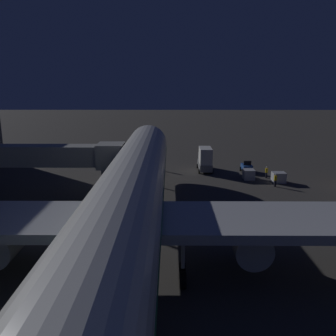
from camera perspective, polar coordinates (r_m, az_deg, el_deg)
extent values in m
plane|color=#383533|center=(35.02, -5.12, -10.22)|extent=(320.00, 320.00, 0.00)
cylinder|color=silver|center=(26.37, -6.84, -5.87)|extent=(5.44, 54.39, 5.44)
sphere|color=silver|center=(52.69, -3.22, 4.03)|extent=(5.33, 5.33, 5.33)
cube|color=#196033|center=(26.51, -6.81, -6.71)|extent=(5.50, 52.22, 0.50)
cube|color=black|center=(50.93, -3.34, 4.78)|extent=(2.99, 1.40, 0.90)
cube|color=#B7BABF|center=(25.95, -7.00, -8.45)|extent=(48.20, 6.60, 0.70)
cylinder|color=#B7BABF|center=(28.04, 12.78, -11.12)|extent=(2.73, 5.16, 2.73)
cylinder|color=black|center=(30.35, 11.75, -9.10)|extent=(2.32, 0.15, 2.32)
cylinder|color=#B7BABF|center=(30.12, -24.59, -10.29)|extent=(2.73, 5.16, 2.73)
cylinder|color=black|center=(32.28, -22.69, -8.50)|extent=(2.32, 0.15, 2.32)
cylinder|color=#B7BABF|center=(49.91, -3.41, -0.20)|extent=(0.28, 0.28, 2.05)
cylinder|color=black|center=(50.32, -3.39, -2.00)|extent=(0.45, 1.20, 1.20)
cylinder|color=#B7BABF|center=(25.78, 2.44, -13.89)|extent=(0.28, 0.28, 2.05)
cylinder|color=black|center=(27.12, 2.35, -16.30)|extent=(0.45, 1.20, 1.20)
cylinder|color=black|center=(26.01, 2.46, -17.72)|extent=(0.45, 1.20, 1.20)
cylinder|color=#B7BABF|center=(26.82, -16.32, -13.31)|extent=(0.28, 0.28, 2.05)
cylinder|color=black|center=(28.12, -15.71, -15.68)|extent=(0.45, 1.20, 1.20)
cylinder|color=black|center=(27.05, -16.48, -16.99)|extent=(0.45, 1.20, 1.20)
cube|color=#9E9E99|center=(47.38, -22.85, 1.89)|extent=(22.57, 2.60, 2.50)
cube|color=#9E9E99|center=(44.17, -9.26, 2.01)|extent=(3.20, 3.40, 3.00)
cube|color=black|center=(43.96, -7.46, 2.01)|extent=(0.70, 3.20, 2.70)
cylinder|color=#B7BABF|center=(45.12, -10.36, -2.12)|extent=(0.56, 0.56, 4.12)
cylinder|color=black|center=(45.52, -9.52, -4.26)|extent=(0.25, 0.60, 0.60)
cylinder|color=black|center=(45.74, -11.01, -4.23)|extent=(0.25, 0.60, 0.60)
cube|color=slate|center=(58.31, 5.98, 0.43)|extent=(2.00, 5.35, 1.10)
cube|color=silver|center=(57.27, 6.09, 2.04)|extent=(1.90, 3.74, 2.51)
cube|color=slate|center=(59.89, 5.84, 1.87)|extent=(1.80, 1.60, 1.10)
cylinder|color=black|center=(60.36, 6.80, 0.33)|extent=(0.24, 0.70, 0.70)
cylinder|color=black|center=(60.16, 4.79, 0.33)|extent=(0.24, 0.70, 0.70)
cylinder|color=black|center=(56.75, 7.21, -0.54)|extent=(0.24, 0.70, 0.70)
cylinder|color=black|center=(56.53, 5.08, -0.54)|extent=(0.24, 0.70, 0.70)
cube|color=#234C9E|center=(58.49, 12.63, 0.11)|extent=(1.50, 2.52, 0.90)
cube|color=black|center=(57.96, 12.75, 0.80)|extent=(1.20, 0.20, 0.70)
cylinder|color=black|center=(59.61, 13.20, -0.11)|extent=(0.24, 0.70, 0.70)
cylinder|color=black|center=(59.27, 11.67, -0.11)|extent=(0.24, 0.70, 0.70)
cylinder|color=black|center=(57.94, 13.57, -0.52)|extent=(0.24, 0.70, 0.70)
cylinder|color=black|center=(57.59, 12.00, -0.52)|extent=(0.24, 0.70, 0.70)
cube|color=#B7BABF|center=(53.63, 17.50, -1.46)|extent=(1.85, 1.56, 1.51)
cube|color=#B7BABF|center=(54.29, 12.96, -1.00)|extent=(1.59, 1.76, 1.49)
cylinder|color=black|center=(55.66, 15.65, -1.13)|extent=(0.28, 0.28, 0.87)
cylinder|color=yellow|center=(55.48, 15.70, -0.38)|extent=(0.40, 0.40, 0.64)
sphere|color=tan|center=(55.38, 15.72, 0.06)|extent=(0.24, 0.24, 0.24)
sphere|color=white|center=(55.37, 15.73, 0.11)|extent=(0.23, 0.23, 0.23)
cylinder|color=black|center=(57.66, -0.64, -0.11)|extent=(0.28, 0.28, 0.89)
cylinder|color=yellow|center=(57.49, -0.65, 0.61)|extent=(0.40, 0.40, 0.59)
sphere|color=tan|center=(57.40, -0.65, 1.02)|extent=(0.24, 0.24, 0.24)
sphere|color=white|center=(57.39, -0.65, 1.07)|extent=(0.23, 0.23, 0.23)
cylinder|color=black|center=(51.38, 16.98, -2.42)|extent=(0.28, 0.28, 0.91)
cylinder|color=yellow|center=(51.17, 17.04, -1.57)|extent=(0.40, 0.40, 0.67)
sphere|color=tan|center=(51.06, 17.08, -1.08)|extent=(0.24, 0.24, 0.24)
sphere|color=white|center=(51.05, 17.08, -1.03)|extent=(0.23, 0.23, 0.23)
cone|color=orange|center=(55.62, -0.76, -0.80)|extent=(0.36, 0.36, 0.55)
cone|color=orange|center=(55.88, -5.27, -0.79)|extent=(0.36, 0.36, 0.55)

